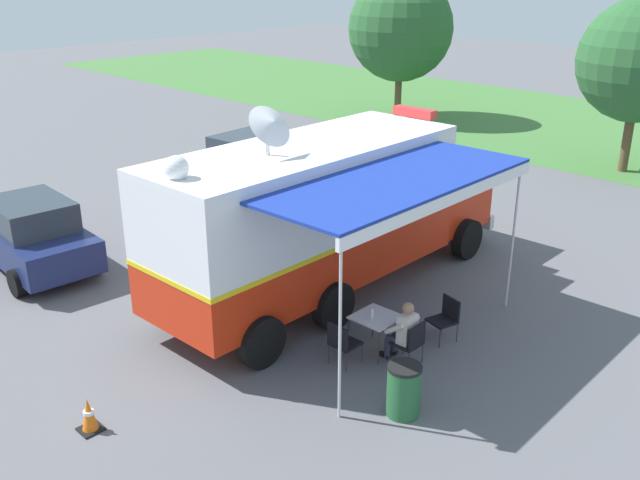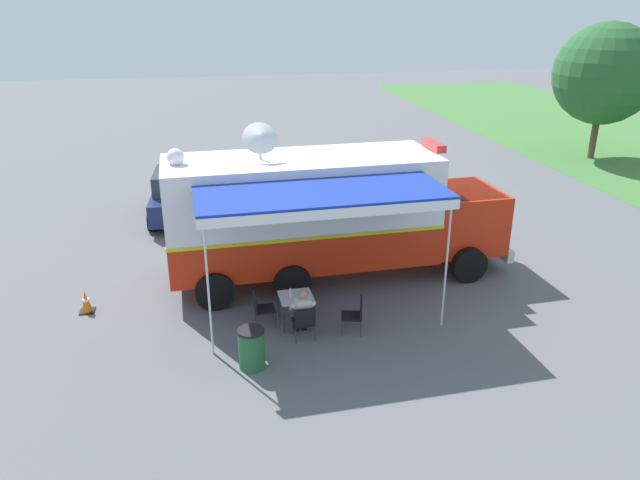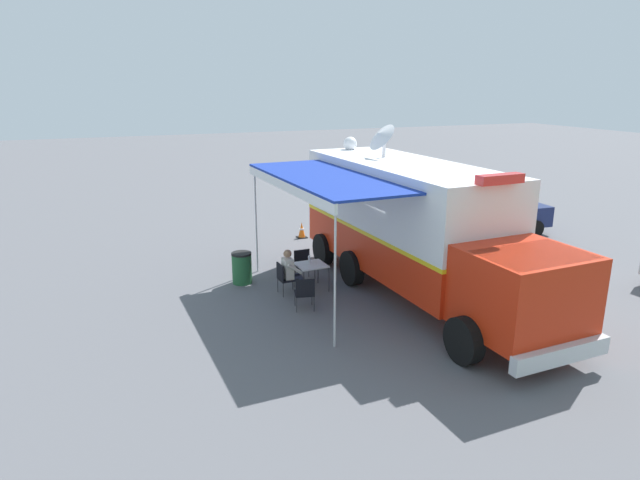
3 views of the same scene
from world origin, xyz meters
name	(u,v)px [view 2 (image 2 of 3)]	position (x,y,z in m)	size (l,w,h in m)	color
ground_plane	(303,278)	(0.00, 0.00, 0.00)	(100.00, 100.00, 0.00)	#5B5B60
lot_stripe	(328,247)	(-2.07, 1.17, 0.00)	(0.12, 4.80, 0.01)	silver
command_truck	(329,212)	(0.00, 0.75, 1.94)	(5.14, 9.58, 4.53)	red
folding_table	(296,298)	(2.47, -0.57, 0.67)	(0.83, 0.83, 0.73)	silver
water_bottle	(290,293)	(2.48, -0.71, 0.83)	(0.07, 0.07, 0.22)	silver
folding_chair_at_table	(304,320)	(3.27, -0.51, 0.51)	(0.50, 0.50, 0.87)	black
folding_chair_beside_table	(261,306)	(2.39, -1.42, 0.51)	(0.50, 0.50, 0.87)	black
folding_chair_spare_by_truck	(356,313)	(3.15, 0.74, 0.51)	(0.58, 0.58, 0.87)	black
seated_responder	(302,311)	(3.08, -0.52, 0.65)	(0.67, 0.57, 1.25)	silver
trash_bin	(252,348)	(4.13, -1.79, 0.46)	(0.57, 0.57, 0.91)	#235B33
traffic_cone	(86,302)	(0.90, -5.67, 0.28)	(0.36, 0.36, 0.58)	black
car_behind_truck	(382,172)	(-7.41, 4.50, 0.88)	(2.35, 4.36, 1.76)	#B2B5BA
car_far_corner	(180,194)	(-5.91, -3.48, 0.88)	(4.28, 2.18, 1.76)	navy
tree_far_left	(605,74)	(-10.97, 16.46, 4.09)	(4.78, 4.78, 6.49)	brown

